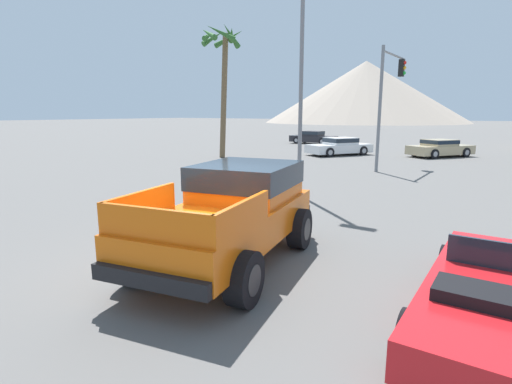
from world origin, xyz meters
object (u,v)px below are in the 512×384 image
object	(u,v)px
red_convertible_car	(498,299)
parked_car_dark	(313,137)
palm_tree_leaning	(222,60)
street_lamp_post	(302,53)
traffic_light_main	(390,87)
orange_pickup_truck	(234,208)
parked_car_tan	(440,148)
parked_car_white	(339,146)

from	to	relation	value
red_convertible_car	parked_car_dark	distance (m)	33.24
parked_car_dark	palm_tree_leaning	size ratio (longest dim) A/B	0.53
street_lamp_post	traffic_light_main	bearing A→B (deg)	87.05
palm_tree_leaning	street_lamp_post	bearing A→B (deg)	-39.16
red_convertible_car	street_lamp_post	world-z (taller)	street_lamp_post
palm_tree_leaning	red_convertible_car	bearing A→B (deg)	-41.33
orange_pickup_truck	parked_car_tan	distance (m)	22.96
parked_car_tan	red_convertible_car	bearing A→B (deg)	-43.82
parked_car_dark	street_lamp_post	distance (m)	24.90
orange_pickup_truck	parked_car_white	xyz separation A→B (m)	(-6.21, 20.26, -0.45)
red_convertible_car	parked_car_tan	xyz separation A→B (m)	(-4.78, 23.04, 0.18)
orange_pickup_truck	parked_car_tan	bearing A→B (deg)	79.00
parked_car_tan	palm_tree_leaning	world-z (taller)	palm_tree_leaning
red_convertible_car	parked_car_dark	bearing A→B (deg)	119.87
red_convertible_car	traffic_light_main	size ratio (longest dim) A/B	0.76
street_lamp_post	parked_car_tan	bearing A→B (deg)	84.01
red_convertible_car	traffic_light_main	xyz separation A→B (m)	(-6.07, 15.18, 3.81)
traffic_light_main	palm_tree_leaning	bearing A→B (deg)	93.23
parked_car_white	red_convertible_car	bearing A→B (deg)	149.20
red_convertible_car	parked_car_white	world-z (taller)	parked_car_white
red_convertible_car	palm_tree_leaning	bearing A→B (deg)	137.90
traffic_light_main	parked_car_tan	bearing A→B (deg)	-9.34
palm_tree_leaning	traffic_light_main	bearing A→B (deg)	3.23
traffic_light_main	palm_tree_leaning	size ratio (longest dim) A/B	0.73
street_lamp_post	palm_tree_leaning	world-z (taller)	palm_tree_leaning
red_convertible_car	parked_car_tan	world-z (taller)	parked_car_tan
palm_tree_leaning	parked_car_tan	bearing A→B (deg)	35.62
traffic_light_main	red_convertible_car	bearing A→B (deg)	-158.19
red_convertible_car	traffic_light_main	bearing A→B (deg)	111.04
parked_car_tan	palm_tree_leaning	xyz separation A→B (m)	(-11.80, -8.45, 5.59)
parked_car_tan	parked_car_white	world-z (taller)	parked_car_white
traffic_light_main	parked_car_dark	bearing A→B (deg)	39.00
parked_car_dark	parked_car_tan	bearing A→B (deg)	66.38
orange_pickup_truck	parked_car_white	size ratio (longest dim) A/B	1.09
parked_car_white	traffic_light_main	distance (m)	7.89
parked_car_dark	parked_car_white	world-z (taller)	parked_car_white
orange_pickup_truck	traffic_light_main	world-z (taller)	traffic_light_main
orange_pickup_truck	palm_tree_leaning	world-z (taller)	palm_tree_leaning
parked_car_dark	street_lamp_post	world-z (taller)	street_lamp_post
orange_pickup_truck	palm_tree_leaning	size ratio (longest dim) A/B	0.63
orange_pickup_truck	parked_car_white	world-z (taller)	orange_pickup_truck
parked_car_tan	street_lamp_post	world-z (taller)	street_lamp_post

